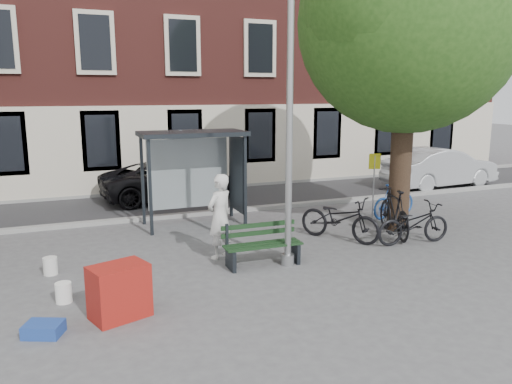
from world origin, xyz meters
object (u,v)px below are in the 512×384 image
Objects in this scene: red_stand at (119,291)px; notice_sign at (374,172)px; bike_a at (413,223)px; bike_d at (394,212)px; car_dark at (171,180)px; bike_b at (394,200)px; bench at (262,246)px; car_silver at (440,168)px; lamppost at (289,136)px; bike_c at (340,218)px; painter at (220,216)px; bus_shelter at (206,156)px.

red_stand is 0.46× the size of notice_sign.
bike_a is 7.34m from red_stand.
car_dark reaches higher than bike_d.
bike_b is 1.19m from notice_sign.
car_silver reaches higher than bench.
lamppost reaches higher than bike_b.
red_stand is at bearing 170.35° from bike_c.
painter is at bearing 85.37° from bike_a.
bike_a is 1.13× the size of bike_b.
lamppost reaches higher than painter.
bike_a is 0.41× the size of car_dark.
bike_d is (0.01, 0.77, 0.11)m from bike_a.
bike_b is 7.50m from car_dark.
lamppost is 2.87× the size of bike_c.
car_silver reaches higher than bike_b.
bus_shelter is 5.71m from bike_b.
bike_c reaches higher than red_stand.
bus_shelter is 5.30m from bike_d.
bike_d is at bearing -36.62° from bus_shelter.
car_dark is (-0.34, 7.41, 0.27)m from bench.
car_dark is (0.36, 6.65, -0.29)m from painter.
bike_c is 8.85m from car_silver.
bike_a is at bearing -154.98° from car_dark.
bus_shelter is at bearing 61.94° from bike_b.
notice_sign is at bearing -142.03° from car_dark.
painter reaches higher than car_dark.
bike_b is at bearing -15.45° from bus_shelter.
lamppost is 4.53m from red_stand.
bike_d is 0.44× the size of car_silver.
bus_shelter is at bearing 177.99° from notice_sign.
bike_c is at bearing 118.55° from car_silver.
bench is at bearing 102.67° from painter.
red_stand is at bearing 114.79° from car_silver.
lamppost is 7.98m from car_dark.
bike_d is at bearing 16.40° from lamppost.
lamppost reaches higher than bus_shelter.
lamppost is 2.93× the size of bike_d.
bike_c is (3.20, 0.20, -0.39)m from painter.
car_dark reaches higher than red_stand.
car_silver reaches higher than bike_d.
car_silver is 14.99m from red_stand.
notice_sign is at bearing -88.43° from bike_d.
bus_shelter reaches higher than bike_b.
bike_d is at bearing 17.92° from red_stand.
lamppost reaches higher than car_silver.
car_dark reaches higher than bike_c.
bus_shelter is 4.13m from bike_c.
notice_sign is (0.43, 1.56, 0.79)m from bike_d.
car_dark is (-0.23, 3.55, -1.25)m from bus_shelter.
lamppost is 11.36m from car_silver.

